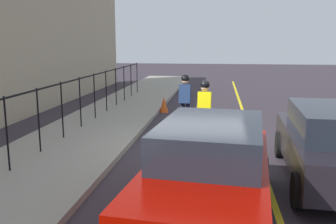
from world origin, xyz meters
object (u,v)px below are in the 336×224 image
object	(u,v)px
cyclist_follow	(204,113)
parked_sedan_rear	(209,170)
patrol_sedan	(333,143)
traffic_cone_near	(164,104)
cyclist_lead	(185,103)

from	to	relation	value
cyclist_follow	parked_sedan_rear	size ratio (longest dim) A/B	0.40
patrol_sedan	traffic_cone_near	bearing A→B (deg)	35.36
cyclist_lead	patrol_sedan	world-z (taller)	cyclist_lead
cyclist_follow	patrol_sedan	bearing A→B (deg)	-128.49
cyclist_lead	cyclist_follow	xyz separation A→B (m)	(-1.67, -0.69, 0.00)
cyclist_lead	traffic_cone_near	size ratio (longest dim) A/B	2.82
parked_sedan_rear	traffic_cone_near	xyz separation A→B (m)	(9.11, 2.08, -0.50)
cyclist_lead	patrol_sedan	bearing A→B (deg)	-137.10
cyclist_lead	parked_sedan_rear	world-z (taller)	cyclist_lead
parked_sedan_rear	cyclist_follow	bearing A→B (deg)	-170.78
cyclist_follow	patrol_sedan	size ratio (longest dim) A/B	0.41
cyclist_lead	parked_sedan_rear	xyz separation A→B (m)	(-6.02, -0.94, -0.09)
cyclist_lead	traffic_cone_near	distance (m)	3.35
parked_sedan_rear	traffic_cone_near	world-z (taller)	parked_sedan_rear
cyclist_follow	traffic_cone_near	xyz separation A→B (m)	(4.76, 1.83, -0.59)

